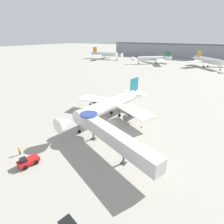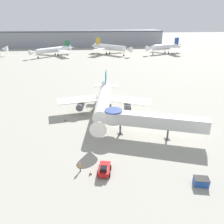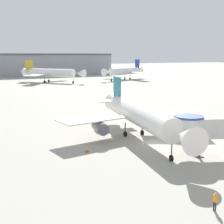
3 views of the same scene
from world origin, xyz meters
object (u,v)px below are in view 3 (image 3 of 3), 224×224
at_px(traffic_cone_starboard_wing, 188,132).
at_px(background_jet_gold_tail, 50,73).
at_px(main_airplane, 139,115).
at_px(traffic_cone_port_wing, 87,149).
at_px(background_jet_blue_tail, 125,71).
at_px(ground_crew_marshaller, 215,200).

distance_m(traffic_cone_starboard_wing, background_jet_gold_tail, 116.17).
height_order(main_airplane, background_jet_gold_tail, background_jet_gold_tail).
relative_size(traffic_cone_starboard_wing, traffic_cone_port_wing, 0.82).
bearing_deg(main_airplane, background_jet_blue_tail, 71.53).
relative_size(main_airplane, background_jet_gold_tail, 1.02).
bearing_deg(main_airplane, background_jet_gold_tail, 91.14).
xyz_separation_m(traffic_cone_port_wing, ground_crew_marshaller, (4.17, -21.88, 0.66)).
relative_size(traffic_cone_port_wing, background_jet_gold_tail, 0.03).
bearing_deg(traffic_cone_starboard_wing, background_jet_gold_tail, 87.38).
height_order(ground_crew_marshaller, background_jet_blue_tail, background_jet_blue_tail).
relative_size(traffic_cone_starboard_wing, ground_crew_marshaller, 0.37).
relative_size(traffic_cone_starboard_wing, background_jet_blue_tail, 0.02).
xyz_separation_m(main_airplane, traffic_cone_starboard_wing, (10.23, -0.70, -3.87)).
xyz_separation_m(traffic_cone_port_wing, background_jet_blue_tail, (69.27, 116.60, 4.61)).
xyz_separation_m(main_airplane, ground_crew_marshaller, (-6.50, -24.83, -3.13)).
bearing_deg(background_jet_blue_tail, main_airplane, -51.84).
bearing_deg(background_jet_blue_tail, traffic_cone_starboard_wing, -47.49).
bearing_deg(background_jet_gold_tail, traffic_cone_starboard_wing, -132.90).
xyz_separation_m(traffic_cone_starboard_wing, ground_crew_marshaller, (-16.73, -24.13, 0.74)).
bearing_deg(ground_crew_marshaller, background_jet_blue_tail, -36.85).
bearing_deg(main_airplane, traffic_cone_starboard_wing, 4.92).
height_order(traffic_cone_port_wing, ground_crew_marshaller, ground_crew_marshaller).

